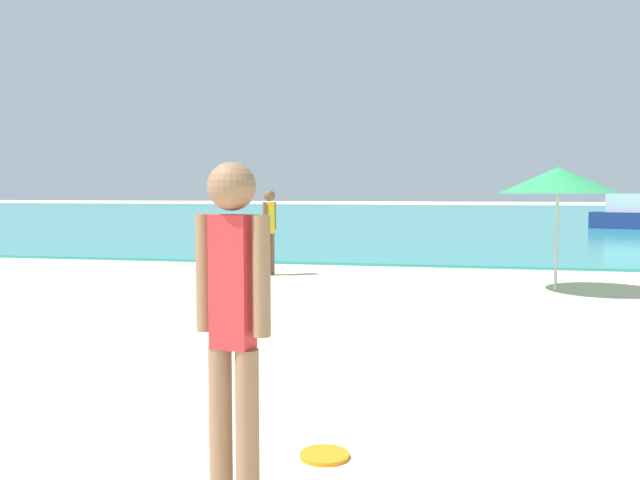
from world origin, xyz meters
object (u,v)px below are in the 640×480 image
frisbee (324,455)px  person_distant (269,227)px  beach_umbrella (558,180)px  person_standing (233,320)px

frisbee → person_distant: (-2.72, 8.35, 0.91)m
beach_umbrella → person_distant: bearing=168.1°
beach_umbrella → frisbee: bearing=-107.6°
person_standing → frisbee: bearing=84.6°
person_standing → person_distant: bearing=117.9°
person_standing → beach_umbrella: size_ratio=0.88×
person_standing → frisbee: (0.28, 0.84, -0.97)m
frisbee → person_distant: size_ratio=0.18×
person_distant → beach_umbrella: beach_umbrella is taller
person_distant → beach_umbrella: 5.21m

